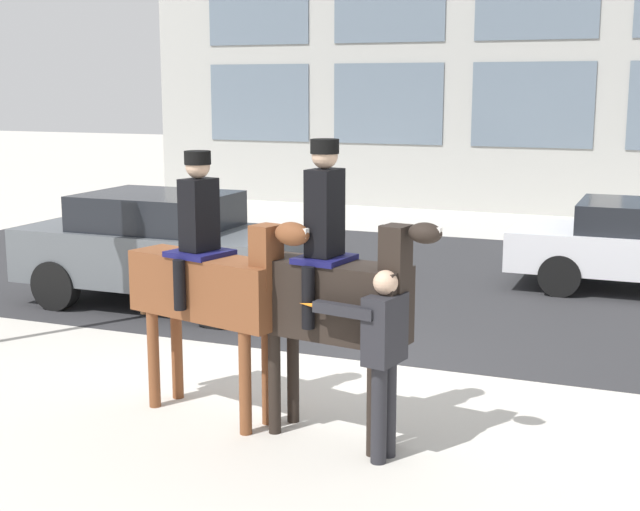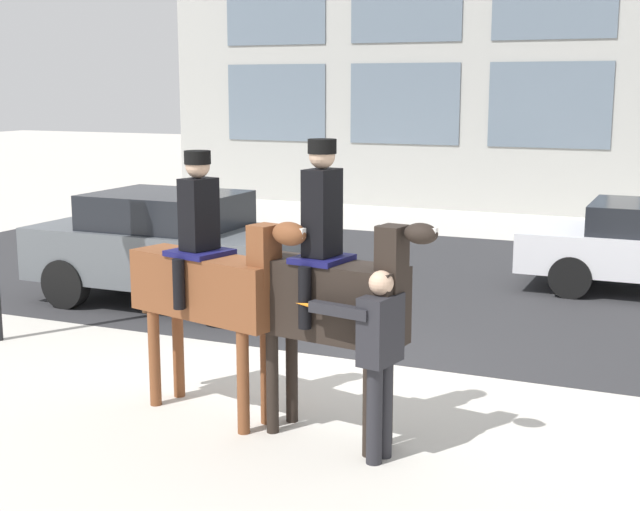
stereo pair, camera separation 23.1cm
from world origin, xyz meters
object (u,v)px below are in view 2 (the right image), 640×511
at_px(mounted_horse_lead, 210,280).
at_px(street_car_near_lane, 172,246).
at_px(pedestrian_bystander, 378,350).
at_px(mounted_horse_companion, 332,291).

height_order(mounted_horse_lead, street_car_near_lane, mounted_horse_lead).
relative_size(pedestrian_bystander, street_car_near_lane, 0.40).
bearing_deg(pedestrian_bystander, mounted_horse_lead, -0.23).
bearing_deg(street_car_near_lane, mounted_horse_lead, -52.62).
relative_size(mounted_horse_companion, street_car_near_lane, 0.65).
relative_size(mounted_horse_lead, street_car_near_lane, 0.62).
distance_m(mounted_horse_lead, mounted_horse_companion, 1.24).
xyz_separation_m(mounted_horse_lead, street_car_near_lane, (-2.71, 3.55, -0.47)).
distance_m(mounted_horse_companion, street_car_near_lane, 5.39).
bearing_deg(pedestrian_bystander, street_car_near_lane, -30.01).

